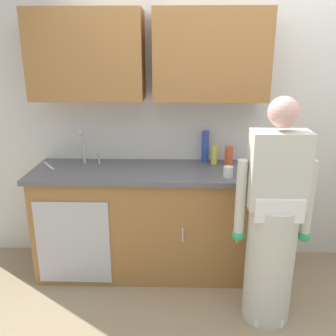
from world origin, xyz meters
The scene contains 12 objects.
ground_plane centered at (0.00, 0.00, 0.00)m, with size 9.00×9.00×0.00m, color #998466.
kitchen_wall_with_uppers centered at (-0.14, 0.99, 1.48)m, with size 4.80×0.44×2.70m.
counter_cabinet centered at (-0.55, 0.70, 0.45)m, with size 1.90×0.62×0.90m.
countertop centered at (-0.55, 0.70, 0.92)m, with size 1.96×0.66×0.04m, color #595960.
sink centered at (-1.09, 0.71, 0.93)m, with size 0.50×0.36×0.35m.
person_at_sink centered at (0.35, 0.09, 0.69)m, with size 0.55×0.34×1.62m.
bottle_dish_liquid centered at (-0.07, 0.94, 1.08)m, with size 0.06×0.06×0.28m, color #334CB2.
bottle_water_tall centered at (0.13, 0.85, 1.02)m, with size 0.07×0.07×0.16m, color #E05933.
bottle_cleaner_spray centered at (0.01, 0.88, 1.02)m, with size 0.06×0.06×0.16m, color #D8D14C.
cup_by_sink centered at (0.09, 0.53, 0.98)m, with size 0.08×0.08×0.08m, color white.
knife_on_counter centered at (-1.43, 0.77, 0.94)m, with size 0.24×0.02×0.01m, color silver.
sponge centered at (0.32, 0.60, 0.96)m, with size 0.11×0.07×0.03m, color #4CBF4C.
Camera 1 is at (-0.31, -2.22, 1.88)m, focal length 39.29 mm.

